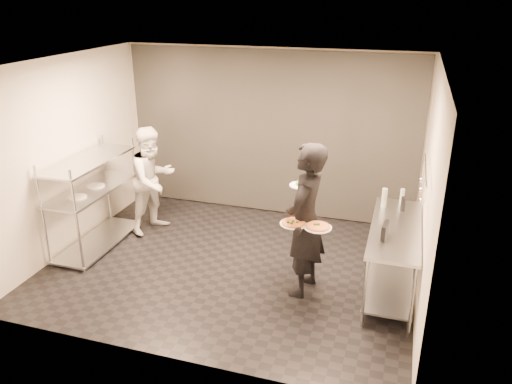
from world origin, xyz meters
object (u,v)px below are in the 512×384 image
(prep_counter, at_px, (394,248))
(bottle_green, at_px, (384,198))
(bottle_clear, at_px, (402,196))
(pizza_plate_far, at_px, (318,227))
(waiter, at_px, (305,221))
(pizza_plate_near, at_px, (294,223))
(pass_rack, at_px, (93,198))
(pos_monitor, at_px, (385,231))
(salad_plate, at_px, (301,184))
(bottle_dark, at_px, (403,204))
(chef, at_px, (153,180))

(prep_counter, distance_m, bottle_green, 0.75)
(bottle_clear, bearing_deg, pizza_plate_far, -125.35)
(waiter, xyz_separation_m, pizza_plate_near, (-0.10, -0.19, 0.04))
(pizza_plate_near, height_order, pizza_plate_far, pizza_plate_near)
(pass_rack, xyz_separation_m, pos_monitor, (4.21, -0.34, 0.24))
(bottle_clear, bearing_deg, salad_plate, -146.56)
(salad_plate, xyz_separation_m, bottle_green, (1.01, 0.61, -0.30))
(prep_counter, bearing_deg, waiter, -164.21)
(pizza_plate_far, bearing_deg, salad_plate, 123.76)
(pass_rack, relative_size, bottle_dark, 7.96)
(prep_counter, xyz_separation_m, waiter, (-1.08, -0.30, 0.37))
(pos_monitor, bearing_deg, bottle_green, 100.78)
(chef, bearing_deg, pizza_plate_near, -94.50)
(bottle_dark, bearing_deg, waiter, -144.19)
(chef, xyz_separation_m, pizza_plate_far, (2.84, -1.24, 0.17))
(pass_rack, height_order, pizza_plate_far, pass_rack)
(pizza_plate_near, bearing_deg, chef, 154.04)
(bottle_dark, bearing_deg, chef, 176.51)
(pos_monitor, height_order, bottle_green, bottle_green)
(bottle_green, distance_m, bottle_clear, 0.31)
(prep_counter, bearing_deg, salad_plate, -179.12)
(pass_rack, distance_m, waiter, 3.27)
(pass_rack, bearing_deg, pizza_plate_far, -8.16)
(waiter, height_order, bottle_clear, waiter)
(prep_counter, xyz_separation_m, bottle_dark, (0.05, 0.51, 0.40))
(pizza_plate_far, relative_size, bottle_clear, 1.66)
(prep_counter, xyz_separation_m, pizza_plate_far, (-0.89, -0.50, 0.40))
(bottle_green, bearing_deg, bottle_dark, -17.81)
(prep_counter, bearing_deg, pizza_plate_near, -157.05)
(bottle_clear, bearing_deg, bottle_green, -137.31)
(pos_monitor, bearing_deg, bottle_dark, 84.85)
(pizza_plate_far, relative_size, pos_monitor, 1.29)
(pos_monitor, bearing_deg, pizza_plate_near, -165.24)
(prep_counter, height_order, waiter, waiter)
(pass_rack, distance_m, pizza_plate_near, 3.20)
(bottle_dark, bearing_deg, pizza_plate_far, -132.97)
(bottle_clear, bearing_deg, waiter, -135.18)
(pass_rack, height_order, waiter, waiter)
(salad_plate, bearing_deg, bottle_green, 31.03)
(pass_rack, distance_m, bottle_green, 4.19)
(pizza_plate_near, distance_m, pizza_plate_far, 0.29)
(pizza_plate_far, distance_m, bottle_green, 1.29)
(bottle_dark, bearing_deg, bottle_green, 162.19)
(pass_rack, relative_size, pizza_plate_near, 4.86)
(chef, distance_m, pizza_plate_far, 3.11)
(pass_rack, height_order, bottle_clear, pass_rack)
(waiter, bearing_deg, bottle_clear, 143.65)
(chef, xyz_separation_m, salad_plate, (2.53, -0.76, 0.50))
(prep_counter, xyz_separation_m, pizza_plate_near, (-1.18, -0.50, 0.41))
(bottle_green, distance_m, bottle_dark, 0.26)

